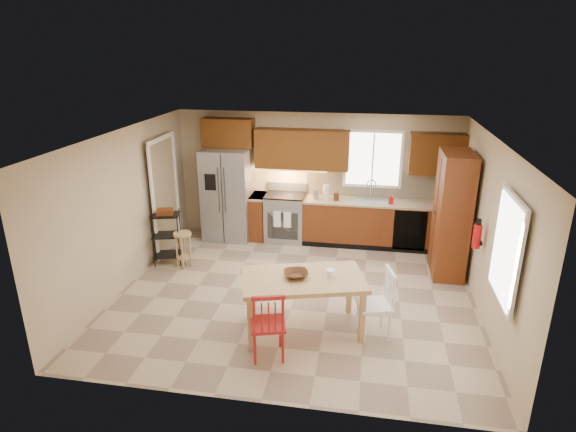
# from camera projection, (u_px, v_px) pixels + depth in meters

# --- Properties ---
(floor) EXTENTS (5.50, 5.50, 0.00)m
(floor) POSITION_uv_depth(u_px,v_px,m) (296.00, 293.00, 7.61)
(floor) COLOR tan
(floor) RESTS_ON ground
(ceiling) EXTENTS (5.50, 5.00, 0.02)m
(ceiling) POSITION_uv_depth(u_px,v_px,m) (297.00, 136.00, 6.76)
(ceiling) COLOR silver
(ceiling) RESTS_ON ground
(wall_back) EXTENTS (5.50, 0.02, 2.50)m
(wall_back) POSITION_uv_depth(u_px,v_px,m) (315.00, 177.00, 9.50)
(wall_back) COLOR #CCB793
(wall_back) RESTS_ON ground
(wall_front) EXTENTS (5.50, 0.02, 2.50)m
(wall_front) POSITION_uv_depth(u_px,v_px,m) (258.00, 303.00, 4.86)
(wall_front) COLOR #CCB793
(wall_front) RESTS_ON ground
(wall_left) EXTENTS (0.02, 5.00, 2.50)m
(wall_left) POSITION_uv_depth(u_px,v_px,m) (125.00, 209.00, 7.62)
(wall_left) COLOR #CCB793
(wall_left) RESTS_ON ground
(wall_right) EXTENTS (0.02, 5.00, 2.50)m
(wall_right) POSITION_uv_depth(u_px,v_px,m) (489.00, 231.00, 6.75)
(wall_right) COLOR #CCB793
(wall_right) RESTS_ON ground
(refrigerator) EXTENTS (0.92, 0.75, 1.82)m
(refrigerator) POSITION_uv_depth(u_px,v_px,m) (228.00, 194.00, 9.54)
(refrigerator) COLOR gray
(refrigerator) RESTS_ON floor
(range_stove) EXTENTS (0.76, 0.63, 0.92)m
(range_stove) POSITION_uv_depth(u_px,v_px,m) (285.00, 218.00, 9.57)
(range_stove) COLOR gray
(range_stove) RESTS_ON floor
(base_cabinet_narrow) EXTENTS (0.30, 0.60, 0.90)m
(base_cabinet_narrow) POSITION_uv_depth(u_px,v_px,m) (259.00, 216.00, 9.67)
(base_cabinet_narrow) COLOR #652D12
(base_cabinet_narrow) RESTS_ON floor
(base_cabinet_run) EXTENTS (2.92, 0.60, 0.90)m
(base_cabinet_run) POSITION_uv_depth(u_px,v_px,m) (379.00, 223.00, 9.29)
(base_cabinet_run) COLOR #652D12
(base_cabinet_run) RESTS_ON floor
(dishwasher) EXTENTS (0.60, 0.02, 0.78)m
(dishwasher) POSITION_uv_depth(u_px,v_px,m) (410.00, 231.00, 8.93)
(dishwasher) COLOR black
(dishwasher) RESTS_ON floor
(backsplash) EXTENTS (2.92, 0.03, 0.55)m
(backsplash) POSITION_uv_depth(u_px,v_px,m) (381.00, 183.00, 9.31)
(backsplash) COLOR beige
(backsplash) RESTS_ON wall_back
(upper_over_fridge) EXTENTS (1.00, 0.35, 0.55)m
(upper_over_fridge) POSITION_uv_depth(u_px,v_px,m) (228.00, 133.00, 9.32)
(upper_over_fridge) COLOR #56300E
(upper_over_fridge) RESTS_ON wall_back
(upper_left_block) EXTENTS (1.80, 0.35, 0.75)m
(upper_left_block) POSITION_uv_depth(u_px,v_px,m) (302.00, 149.00, 9.19)
(upper_left_block) COLOR #56300E
(upper_left_block) RESTS_ON wall_back
(upper_right_block) EXTENTS (1.00, 0.35, 0.75)m
(upper_right_block) POSITION_uv_depth(u_px,v_px,m) (437.00, 154.00, 8.79)
(upper_right_block) COLOR #56300E
(upper_right_block) RESTS_ON wall_back
(window_back) EXTENTS (1.12, 0.04, 1.12)m
(window_back) POSITION_uv_depth(u_px,v_px,m) (373.00, 159.00, 9.17)
(window_back) COLOR white
(window_back) RESTS_ON wall_back
(sink) EXTENTS (0.62, 0.46, 0.16)m
(sink) POSITION_uv_depth(u_px,v_px,m) (370.00, 203.00, 9.18)
(sink) COLOR gray
(sink) RESTS_ON base_cabinet_run
(undercab_glow) EXTENTS (1.60, 0.30, 0.01)m
(undercab_glow) POSITION_uv_depth(u_px,v_px,m) (286.00, 169.00, 9.34)
(undercab_glow) COLOR #FFBF66
(undercab_glow) RESTS_ON wall_back
(soap_bottle) EXTENTS (0.09, 0.09, 0.19)m
(soap_bottle) POSITION_uv_depth(u_px,v_px,m) (391.00, 199.00, 8.98)
(soap_bottle) COLOR #B50C0E
(soap_bottle) RESTS_ON base_cabinet_run
(paper_towel) EXTENTS (0.12, 0.12, 0.28)m
(paper_towel) POSITION_uv_depth(u_px,v_px,m) (326.00, 192.00, 9.21)
(paper_towel) COLOR white
(paper_towel) RESTS_ON base_cabinet_run
(canister_steel) EXTENTS (0.11, 0.11, 0.18)m
(canister_steel) POSITION_uv_depth(u_px,v_px,m) (316.00, 194.00, 9.26)
(canister_steel) COLOR gray
(canister_steel) RESTS_ON base_cabinet_run
(canister_wood) EXTENTS (0.10, 0.10, 0.14)m
(canister_wood) POSITION_uv_depth(u_px,v_px,m) (336.00, 197.00, 9.17)
(canister_wood) COLOR #4C2A14
(canister_wood) RESTS_ON base_cabinet_run
(pantry) EXTENTS (0.50, 0.95, 2.10)m
(pantry) POSITION_uv_depth(u_px,v_px,m) (452.00, 215.00, 7.98)
(pantry) COLOR #652D12
(pantry) RESTS_ON floor
(fire_extinguisher) EXTENTS (0.12, 0.12, 0.36)m
(fire_extinguisher) POSITION_uv_depth(u_px,v_px,m) (477.00, 236.00, 6.95)
(fire_extinguisher) COLOR #B50C0E
(fire_extinguisher) RESTS_ON wall_right
(window_right) EXTENTS (0.04, 1.02, 1.32)m
(window_right) POSITION_uv_depth(u_px,v_px,m) (507.00, 250.00, 5.62)
(window_right) COLOR white
(window_right) RESTS_ON wall_right
(doorway) EXTENTS (0.04, 0.95, 2.10)m
(doorway) POSITION_uv_depth(u_px,v_px,m) (164.00, 197.00, 8.88)
(doorway) COLOR #8C7A59
(doorway) RESTS_ON wall_left
(dining_table) EXTENTS (1.80, 1.31, 0.78)m
(dining_table) POSITION_uv_depth(u_px,v_px,m) (303.00, 304.00, 6.51)
(dining_table) COLOR tan
(dining_table) RESTS_ON floor
(chair_red) EXTENTS (0.55, 0.55, 0.95)m
(chair_red) POSITION_uv_depth(u_px,v_px,m) (268.00, 323.00, 5.94)
(chair_red) COLOR #AC1A1B
(chair_red) RESTS_ON floor
(chair_white) EXTENTS (0.55, 0.55, 0.95)m
(chair_white) POSITION_uv_depth(u_px,v_px,m) (374.00, 303.00, 6.38)
(chair_white) COLOR white
(chair_white) RESTS_ON floor
(table_bowl) EXTENTS (0.40, 0.40, 0.08)m
(table_bowl) POSITION_uv_depth(u_px,v_px,m) (296.00, 277.00, 6.40)
(table_bowl) COLOR #4C2A14
(table_bowl) RESTS_ON dining_table
(table_jar) EXTENTS (0.15, 0.15, 0.14)m
(table_jar) POSITION_uv_depth(u_px,v_px,m) (331.00, 274.00, 6.41)
(table_jar) COLOR white
(table_jar) RESTS_ON dining_table
(bar_stool) EXTENTS (0.38, 0.38, 0.64)m
(bar_stool) POSITION_uv_depth(u_px,v_px,m) (184.00, 250.00, 8.42)
(bar_stool) COLOR tan
(bar_stool) RESTS_ON floor
(utility_cart) EXTENTS (0.57, 0.49, 0.97)m
(utility_cart) POSITION_uv_depth(u_px,v_px,m) (167.00, 238.00, 8.52)
(utility_cart) COLOR black
(utility_cart) RESTS_ON floor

